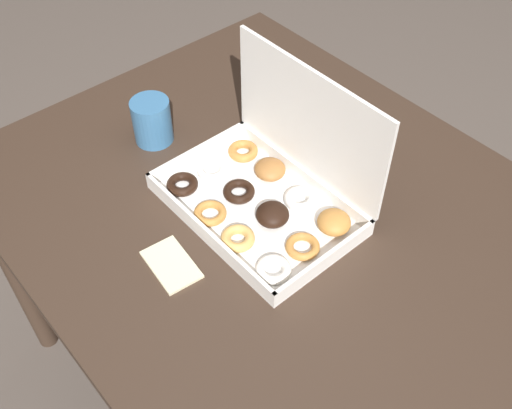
% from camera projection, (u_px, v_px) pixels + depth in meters
% --- Properties ---
extents(ground_plane, '(8.00, 8.00, 0.00)m').
position_uv_depth(ground_plane, '(267.00, 377.00, 1.77)').
color(ground_plane, '#564C44').
extents(dining_table, '(1.17, 0.96, 0.76)m').
position_uv_depth(dining_table, '(272.00, 233.00, 1.29)').
color(dining_table, '#38281E').
rests_on(dining_table, ground_plane).
extents(donut_box, '(0.39, 0.27, 0.28)m').
position_uv_depth(donut_box, '(272.00, 184.00, 1.18)').
color(donut_box, white).
rests_on(donut_box, dining_table).
extents(coffee_mug, '(0.09, 0.09, 0.10)m').
position_uv_depth(coffee_mug, '(152.00, 120.00, 1.31)').
color(coffee_mug, teal).
rests_on(coffee_mug, dining_table).
extents(paper_napkin, '(0.12, 0.08, 0.01)m').
position_uv_depth(paper_napkin, '(171.00, 264.00, 1.11)').
color(paper_napkin, beige).
rests_on(paper_napkin, dining_table).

